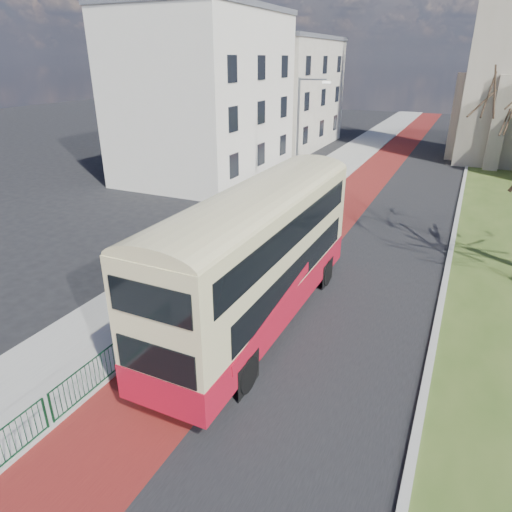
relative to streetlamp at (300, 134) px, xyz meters
The scene contains 11 objects.
ground 19.08m from the streetlamp, 76.42° to the right, with size 160.00×160.00×0.00m, color black.
road_carriageway 7.70m from the streetlamp, 18.88° to the left, with size 9.00×120.00×0.01m, color black.
bus_lane 5.91m from the streetlamp, 32.43° to the left, with size 3.40×120.00×0.01m, color #591414.
pavement_west 5.00m from the streetlamp, 108.07° to the left, with size 4.00×120.00×0.12m, color gray.
kerb_west 5.13m from the streetlamp, 56.03° to the left, with size 0.25×120.00×0.13m, color #999993.
kerb_east 12.07m from the streetlamp, 20.95° to the left, with size 0.25×80.00×0.13m, color #999993.
pedestrian_railing 14.64m from the streetlamp, 84.30° to the right, with size 0.07×24.00×1.12m.
street_block_near 10.62m from the streetlamp, 157.49° to the left, with size 10.30×14.30×13.00m.
street_block_far 22.24m from the streetlamp, 115.76° to the left, with size 10.30×16.30×11.50m.
streetlamp is the anchor object (origin of this frame).
bus 16.40m from the streetlamp, 74.95° to the right, with size 3.02×12.21×5.09m.
Camera 1 is at (6.12, -11.38, 9.28)m, focal length 32.00 mm.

